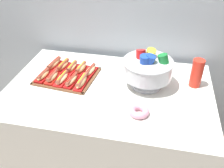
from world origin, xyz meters
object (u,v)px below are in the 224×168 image
(hot_dog_2, at_px, (62,79))
(donut, at_px, (139,111))
(hot_dog_4, at_px, (81,82))
(cup_stack, at_px, (197,73))
(hot_dog_0, at_px, (43,75))
(hot_dog_9, at_px, (90,71))
(hot_dog_1, at_px, (52,77))
(hot_dog_3, at_px, (72,80))
(hot_dog_6, at_px, (63,66))
(punch_bowl, at_px, (148,68))
(buffet_table, at_px, (109,127))
(hot_dog_8, at_px, (81,69))
(serving_tray, at_px, (67,76))
(hot_dog_7, at_px, (72,67))
(hot_dog_5, at_px, (54,64))

(hot_dog_2, relative_size, donut, 1.41)
(hot_dog_4, relative_size, cup_stack, 0.90)
(hot_dog_0, xyz_separation_m, hot_dog_9, (0.31, 0.13, -0.00))
(hot_dog_9, bearing_deg, hot_dog_0, -156.79)
(hot_dog_1, xyz_separation_m, donut, (0.65, -0.23, -0.01))
(hot_dog_1, height_order, hot_dog_3, hot_dog_1)
(hot_dog_3, relative_size, hot_dog_6, 0.98)
(hot_dog_1, relative_size, punch_bowl, 0.47)
(hot_dog_1, xyz_separation_m, cup_stack, (0.99, 0.15, 0.07))
(hot_dog_6, bearing_deg, punch_bowl, -6.74)
(hot_dog_9, xyz_separation_m, cup_stack, (0.75, 0.01, 0.07))
(hot_dog_0, distance_m, hot_dog_1, 0.08)
(buffet_table, relative_size, hot_dog_8, 8.55)
(hot_dog_6, distance_m, cup_stack, 0.98)
(hot_dog_0, bearing_deg, cup_stack, 7.54)
(hot_dog_0, xyz_separation_m, hot_dog_4, (0.30, -0.03, 0.00))
(serving_tray, bearing_deg, hot_dog_7, 84.39)
(hot_dog_1, distance_m, hot_dog_7, 0.18)
(hot_dog_8, height_order, hot_dog_9, hot_dog_8)
(punch_bowl, height_order, cup_stack, punch_bowl)
(hot_dog_3, bearing_deg, hot_dog_4, -5.61)
(hot_dog_5, xyz_separation_m, hot_dog_9, (0.30, -0.03, -0.00))
(buffet_table, bearing_deg, hot_dog_4, -175.09)
(hot_dog_3, bearing_deg, hot_dog_0, 174.39)
(hot_dog_1, height_order, hot_dog_6, same)
(serving_tray, distance_m, hot_dog_4, 0.17)
(hot_dog_5, bearing_deg, hot_dog_6, -5.61)
(hot_dog_0, distance_m, cup_stack, 1.08)
(hot_dog_0, bearing_deg, donut, -18.43)
(hot_dog_5, bearing_deg, hot_dog_7, -5.61)
(hot_dog_2, height_order, hot_dog_9, hot_dog_2)
(hot_dog_7, distance_m, hot_dog_8, 0.08)
(hot_dog_9, bearing_deg, cup_stack, 0.49)
(serving_tray, xyz_separation_m, hot_dog_4, (0.14, -0.10, 0.03))
(buffet_table, relative_size, serving_tray, 3.22)
(hot_dog_7, bearing_deg, hot_dog_1, -120.05)
(hot_dog_1, relative_size, donut, 1.27)
(hot_dog_8, height_order, punch_bowl, punch_bowl)
(hot_dog_0, xyz_separation_m, hot_dog_1, (0.07, -0.01, 0.00))
(hot_dog_0, distance_m, hot_dog_2, 0.15)
(hot_dog_5, relative_size, hot_dog_7, 1.18)
(punch_bowl, bearing_deg, hot_dog_5, 173.38)
(hot_dog_2, distance_m, punch_bowl, 0.61)
(hot_dog_7, xyz_separation_m, cup_stack, (0.90, -0.01, 0.07))
(hot_dog_7, relative_size, cup_stack, 0.78)
(hot_dog_5, bearing_deg, hot_dog_0, -95.61)
(hot_dog_7, xyz_separation_m, donut, (0.56, -0.39, -0.01))
(hot_dog_4, distance_m, hot_dog_5, 0.34)
(buffet_table, distance_m, serving_tray, 0.50)
(hot_dog_5, relative_size, hot_dog_9, 1.12)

